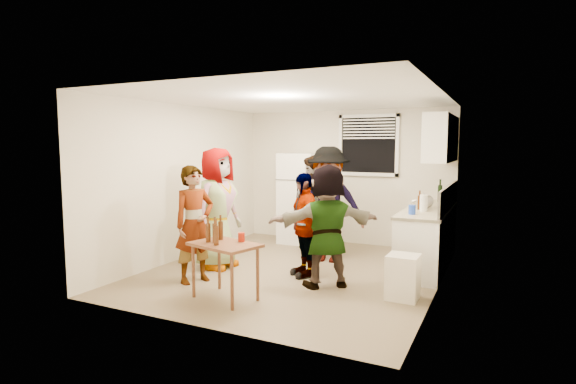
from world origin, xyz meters
The scene contains 23 objects.
room centered at (0.00, 0.00, 0.00)m, with size 4.00×4.50×2.50m, color silver, non-canonical shape.
window centered at (0.45, 2.21, 1.85)m, with size 1.12×0.10×1.06m, color white, non-canonical shape.
refrigerator centered at (-0.75, 1.88, 0.85)m, with size 0.70×0.70×1.70m, color white.
counter_lower centered at (1.70, 1.15, 0.43)m, with size 0.60×2.20×0.86m, color white.
countertop centered at (1.70, 1.15, 0.88)m, with size 0.64×2.22×0.04m, color beige.
backsplash centered at (1.99, 1.15, 1.08)m, with size 0.03×2.20×0.36m, color #ADA69D.
upper_cabinets centered at (1.83, 1.35, 1.95)m, with size 0.34×1.60×0.70m, color white.
kettle centered at (1.65, 1.14, 0.90)m, with size 0.27×0.22×0.22m, color silver, non-canonical shape.
paper_towel centered at (1.68, 0.80, 0.90)m, with size 0.11×0.11×0.24m, color white.
wine_bottle centered at (1.75, 2.03, 0.90)m, with size 0.07×0.07×0.28m, color black.
beer_bottle_counter centered at (1.60, 0.93, 0.90)m, with size 0.06×0.06×0.21m, color #47230C.
blue_cup centered at (1.59, 0.42, 0.90)m, with size 0.10×0.10×0.13m, color blue.
picture_frame centered at (1.92, 1.84, 0.98)m, with size 0.02×0.20×0.17m, color #E9BC4D.
trash_bin centered at (1.67, -0.49, 0.25)m, with size 0.37×0.37×0.54m, color silver.
serving_table centered at (-0.26, -1.43, 0.00)m, with size 0.81×0.54×0.68m, color brown, non-canonical shape.
beer_bottle_table centered at (-0.48, -1.46, 0.68)m, with size 0.06×0.06×0.23m, color #47230C.
red_cup centered at (-0.13, -1.26, 0.68)m, with size 0.08×0.08×0.11m, color #A41A07.
guest_grey centered at (-1.16, -0.28, 0.00)m, with size 0.89×1.81×0.58m, color gray.
guest_stripe centered at (-1.01, -1.03, 0.00)m, with size 0.58×1.58×0.38m, color #141933.
guest_back_left centered at (-0.15, 1.09, 0.00)m, with size 0.82×1.69×0.64m, color #503124.
guest_back_right centered at (0.21, 0.78, 0.00)m, with size 1.18×1.83×0.68m, color #414146.
guest_black centered at (0.20, -0.13, 0.00)m, with size 0.86×1.47×0.36m, color black.
guest_orange centered at (0.66, -0.44, 0.00)m, with size 1.50×1.61×0.48m, color tan.
Camera 1 is at (2.71, -5.84, 1.85)m, focal length 28.00 mm.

